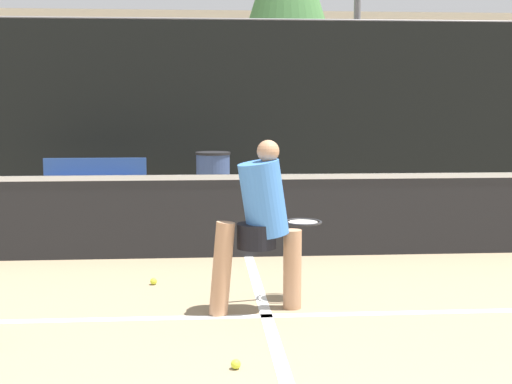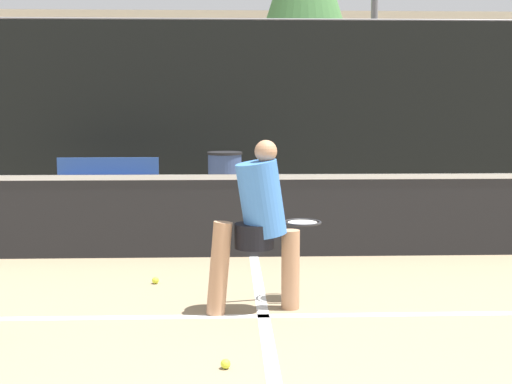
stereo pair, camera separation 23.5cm
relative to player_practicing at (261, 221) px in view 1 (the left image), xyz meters
The scene contains 11 objects.
court_service_line 0.79m from the player_practicing, 79.93° to the right, with size 8.25×0.10×0.01m, color white.
court_center_mark 0.79m from the player_practicing, 80.50° to the left, with size 0.10×3.91×0.01m, color white.
net 2.15m from the player_practicing, 89.21° to the left, with size 11.09×0.09×1.07m.
fence_back 7.08m from the player_practicing, 89.76° to the left, with size 24.00×0.06×3.24m.
player_practicing is the anchor object (origin of this frame).
tennis_ball_scattered_5 1.54m from the player_practicing, 135.91° to the left, with size 0.07×0.07×0.07m, color #D1E033.
tennis_ball_scattered_7 1.54m from the player_practicing, 101.90° to the right, with size 0.07×0.07×0.07m, color #D1E033.
courtside_bench 6.20m from the player_practicing, 111.19° to the left, with size 1.66×0.38×0.86m.
trash_bin 5.81m from the player_practicing, 93.16° to the left, with size 0.58×0.58×0.95m.
parked_car 11.70m from the player_practicing, 101.58° to the left, with size 1.72×4.03×1.49m.
building_far 26.42m from the player_practicing, 89.94° to the left, with size 36.00×2.40×5.67m, color beige.
Camera 1 is at (-0.51, -1.56, 1.75)m, focal length 50.00 mm.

